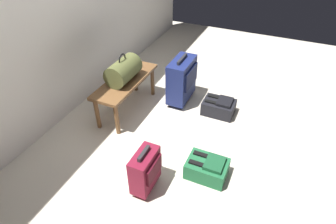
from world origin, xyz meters
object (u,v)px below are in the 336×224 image
Objects in this scene: bench at (126,85)px; suitcase_small_burgundy at (145,170)px; backpack_dark at (219,107)px; duffel_bag_olive at (123,70)px; suitcase_upright_navy at (182,79)px; backpack_green at (207,168)px; cell_phone at (136,65)px.

bench is 2.17× the size of suitcase_small_burgundy.
suitcase_small_burgundy reaches higher than backpack_dark.
suitcase_small_burgundy is (-0.97, -0.77, -0.33)m from duffel_bag_olive.
suitcase_upright_navy reaches higher than bench.
cell_phone is at bearing 52.99° from backpack_green.
cell_phone is 1.65m from backpack_green.
suitcase_small_burgundy reaches higher than bench.
bench is 0.20m from duffel_bag_olive.
suitcase_small_burgundy is at bearing -170.69° from suitcase_upright_navy.
cell_phone is 0.38× the size of backpack_dark.
bench is 1.26m from suitcase_small_burgundy.
bench is 1.16m from backpack_dark.
backpack_dark is at bearing -69.94° from bench.
backpack_dark is at bearing -88.21° from cell_phone.
backpack_dark is (-0.07, -0.53, -0.22)m from suitcase_upright_navy.
cell_phone is at bearing 99.88° from suitcase_upright_navy.
bench is 2.63× the size of backpack_green.
suitcase_small_burgundy is 1.21× the size of backpack_dark.
suitcase_upright_navy is (0.10, -0.59, -0.12)m from cell_phone.
suitcase_small_burgundy is (-0.99, -0.77, -0.13)m from bench.
suitcase_upright_navy is at bearing -49.63° from bench.
backpack_green is (0.37, -0.46, -0.15)m from suitcase_small_burgundy.
suitcase_small_burgundy is 1.21× the size of backpack_green.
suitcase_small_burgundy is at bearing 128.82° from backpack_green.
suitcase_upright_navy is 1.63× the size of backpack_green.
suitcase_upright_navy is 1.47m from suitcase_small_burgundy.
backpack_green is (-0.62, -1.24, -0.27)m from bench.
backpack_green is (-1.01, -0.17, 0.00)m from backpack_dark.
duffel_bag_olive is 1.16× the size of backpack_green.
duffel_bag_olive is 1.16× the size of backpack_dark.
duffel_bag_olive is at bearing 110.95° from backpack_dark.
suitcase_upright_navy reaches higher than cell_phone.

